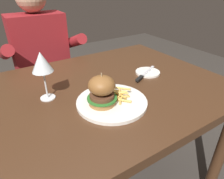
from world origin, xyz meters
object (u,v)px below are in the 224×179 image
burger_sandwich (102,90)px  diner_person (44,73)px  table_knife (144,74)px  wine_glass (42,63)px  bread_plate (148,72)px  main_plate (112,102)px

burger_sandwich → diner_person: bearing=90.7°
burger_sandwich → table_knife: 0.34m
burger_sandwich → wine_glass: 0.25m
bread_plate → diner_person: bearing=117.6°
burger_sandwich → diner_person: diner_person is taller
burger_sandwich → diner_person: (-0.01, 0.85, -0.25)m
diner_person → wine_glass: bearing=-102.6°
wine_glass → bread_plate: (0.52, -0.04, -0.15)m
main_plate → burger_sandwich: size_ratio=2.17×
wine_glass → bread_plate: wine_glass is taller
table_knife → diner_person: (-0.32, 0.73, -0.19)m
bread_plate → diner_person: 0.82m
burger_sandwich → bread_plate: size_ratio=1.02×
wine_glass → bread_plate: bearing=-4.1°
main_plate → burger_sandwich: bearing=177.1°
diner_person → main_plate: bearing=-86.4°
burger_sandwich → table_knife: size_ratio=0.66×
wine_glass → burger_sandwich: bearing=-47.8°
table_knife → bread_plate: bearing=25.7°
table_knife → diner_person: size_ratio=0.17×
bread_plate → burger_sandwich: bearing=-158.7°
wine_glass → table_knife: (0.47, -0.06, -0.14)m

